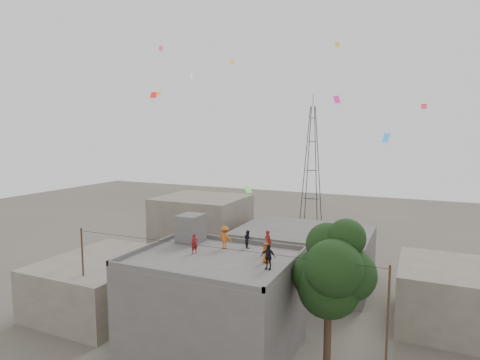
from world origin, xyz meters
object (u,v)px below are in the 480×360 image
at_px(stair_head_box, 191,228).
at_px(person_dark_adult, 268,257).
at_px(tree, 333,271).
at_px(transmission_tower, 312,164).
at_px(person_red_adult, 268,242).

relative_size(stair_head_box, person_dark_adult, 1.35).
bearing_deg(stair_head_box, person_dark_adult, -24.04).
bearing_deg(tree, transmission_tower, 106.09).
bearing_deg(person_red_adult, person_dark_adult, 136.62).
distance_m(stair_head_box, person_dark_adult, 7.78).
xyz_separation_m(tree, person_dark_adult, (-3.46, -1.16, 0.74)).
xyz_separation_m(transmission_tower, person_red_adult, (6.83, -37.72, -2.19)).
relative_size(stair_head_box, tree, 0.22).
bearing_deg(transmission_tower, person_red_adult, -79.74).
height_order(person_red_adult, person_dark_adult, person_red_adult).
bearing_deg(person_dark_adult, stair_head_box, 158.18).
xyz_separation_m(stair_head_box, person_red_adult, (6.03, -0.32, -0.23)).
xyz_separation_m(stair_head_box, person_dark_adult, (7.11, -3.17, -0.26)).
bearing_deg(tree, person_red_adult, 159.67).
bearing_deg(person_red_adult, tree, -174.44).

